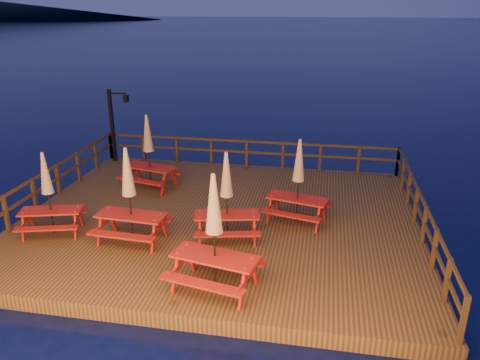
{
  "coord_description": "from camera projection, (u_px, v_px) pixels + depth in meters",
  "views": [
    {
      "loc": [
        3.01,
        -12.88,
        6.59
      ],
      "look_at": [
        0.51,
        0.6,
        1.41
      ],
      "focal_mm": 35.0,
      "sensor_mm": 36.0,
      "label": 1
    }
  ],
  "objects": [
    {
      "name": "deck_piles",
      "position": [
        221.0,
        236.0,
        14.79
      ],
      "size": [
        11.44,
        9.44,
        1.4
      ],
      "color": "#3B2713",
      "rests_on": "ground"
    },
    {
      "name": "picnic_table_0",
      "position": [
        227.0,
        195.0,
        12.68
      ],
      "size": [
        2.06,
        1.82,
        2.55
      ],
      "rotation": [
        0.0,
        0.0,
        0.22
      ],
      "color": "maroon",
      "rests_on": "deck"
    },
    {
      "name": "picnic_table_5",
      "position": [
        214.0,
        231.0,
        10.36
      ],
      "size": [
        2.27,
        2.0,
        2.83
      ],
      "rotation": [
        0.0,
        0.0,
        -0.21
      ],
      "color": "maroon",
      "rests_on": "deck"
    },
    {
      "name": "picnic_table_3",
      "position": [
        149.0,
        151.0,
        16.35
      ],
      "size": [
        2.16,
        1.92,
        2.65
      ],
      "rotation": [
        0.0,
        0.0,
        -0.24
      ],
      "color": "maroon",
      "rests_on": "deck"
    },
    {
      "name": "picnic_table_4",
      "position": [
        129.0,
        194.0,
        12.53
      ],
      "size": [
        1.98,
        1.67,
        2.71
      ],
      "rotation": [
        0.0,
        0.0,
        -0.06
      ],
      "color": "maroon",
      "rests_on": "deck"
    },
    {
      "name": "picnic_table_1",
      "position": [
        48.0,
        192.0,
        13.03
      ],
      "size": [
        2.01,
        1.8,
        2.43
      ],
      "rotation": [
        0.0,
        0.0,
        0.27
      ],
      "color": "maroon",
      "rests_on": "deck"
    },
    {
      "name": "picnic_table_2",
      "position": [
        298.0,
        180.0,
        13.74
      ],
      "size": [
        2.11,
        1.88,
        2.58
      ],
      "rotation": [
        0.0,
        0.0,
        -0.25
      ],
      "color": "maroon",
      "rests_on": "deck"
    },
    {
      "name": "ground",
      "position": [
        221.0,
        228.0,
        14.69
      ],
      "size": [
        500.0,
        500.0,
        0.0
      ],
      "primitive_type": "plane",
      "color": "black",
      "rests_on": "ground"
    },
    {
      "name": "railing",
      "position": [
        232.0,
        174.0,
        15.91
      ],
      "size": [
        11.8,
        9.75,
        1.1
      ],
      "color": "#3B2713",
      "rests_on": "deck"
    },
    {
      "name": "lamp_post",
      "position": [
        115.0,
        119.0,
        19.01
      ],
      "size": [
        0.85,
        0.18,
        3.0
      ],
      "color": "black",
      "rests_on": "deck"
    },
    {
      "name": "deck",
      "position": [
        220.0,
        222.0,
        14.62
      ],
      "size": [
        12.0,
        10.0,
        0.4
      ],
      "primitive_type": "cube",
      "color": "#452816",
      "rests_on": "ground"
    }
  ]
}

